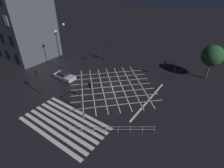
{
  "coord_description": "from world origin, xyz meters",
  "views": [
    {
      "loc": [
        14.75,
        -20.99,
        16.33
      ],
      "look_at": [
        0.0,
        0.0,
        0.53
      ],
      "focal_mm": 28.0,
      "sensor_mm": 36.0,
      "label": 1
    }
  ],
  "objects": [
    {
      "name": "traffic_light_ne_main",
      "position": [
        6.78,
        8.28,
        2.68
      ],
      "size": [
        2.12,
        0.36,
        3.67
      ],
      "rotation": [
        0.0,
        0.0,
        3.14
      ],
      "color": "black",
      "rests_on": "ground_plane"
    },
    {
      "name": "street_lamp_east",
      "position": [
        -14.93,
        3.69,
        5.8
      ],
      "size": [
        0.52,
        0.52,
        8.16
      ],
      "color": "black",
      "rests_on": "ground_plane"
    },
    {
      "name": "pedestrian_railing",
      "position": [
        6.08,
        -8.65,
        0.68
      ],
      "size": [
        8.53,
        6.01,
        1.05
      ],
      "rotation": [
        0.0,
        0.0,
        0.61
      ],
      "color": "#B7B7BC",
      "rests_on": "ground_plane"
    },
    {
      "name": "traffic_light_nw_main",
      "position": [
        -7.12,
        8.46,
        2.88
      ],
      "size": [
        2.23,
        0.36,
        3.93
      ],
      "color": "black",
      "rests_on": "ground_plane"
    },
    {
      "name": "traffic_light_nw_cross",
      "position": [
        -8.0,
        6.73,
        2.9
      ],
      "size": [
        0.36,
        2.99,
        3.9
      ],
      "rotation": [
        0.0,
        0.0,
        -1.57
      ],
      "color": "black",
      "rests_on": "ground_plane"
    },
    {
      "name": "street_tree_near",
      "position": [
        12.71,
        12.4,
        4.58
      ],
      "size": [
        3.74,
        3.74,
        6.47
      ],
      "color": "brown",
      "rests_on": "ground_plane"
    },
    {
      "name": "waiting_car",
      "position": [
        -8.76,
        -2.89,
        0.62
      ],
      "size": [
        4.31,
        1.83,
        1.31
      ],
      "color": "#B7BABC",
      "rests_on": "ground_plane"
    },
    {
      "name": "traffic_light_median_south",
      "position": [
        0.22,
        -6.62,
        2.83
      ],
      "size": [
        0.36,
        2.42,
        3.86
      ],
      "rotation": [
        0.0,
        0.0,
        1.57
      ],
      "color": "black",
      "rests_on": "ground_plane"
    },
    {
      "name": "traffic_light_sw_cross",
      "position": [
        -8.08,
        -8.5,
        3.09
      ],
      "size": [
        0.36,
        0.39,
        4.34
      ],
      "rotation": [
        0.0,
        0.0,
        1.57
      ],
      "color": "black",
      "rests_on": "ground_plane"
    },
    {
      "name": "road_markings",
      "position": [
        0.34,
        -6.15,
        0.0
      ],
      "size": [
        17.37,
        22.53,
        0.01
      ],
      "color": "silver",
      "rests_on": "ground_plane"
    },
    {
      "name": "street_lamp_west",
      "position": [
        -12.66,
        -0.3,
        5.93
      ],
      "size": [
        0.57,
        0.57,
        7.96
      ],
      "color": "black",
      "rests_on": "ground_plane"
    },
    {
      "name": "ground_plane",
      "position": [
        0.0,
        0.0,
        0.0
      ],
      "size": [
        200.0,
        200.0,
        0.0
      ],
      "primitive_type": "plane",
      "color": "black"
    }
  ]
}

